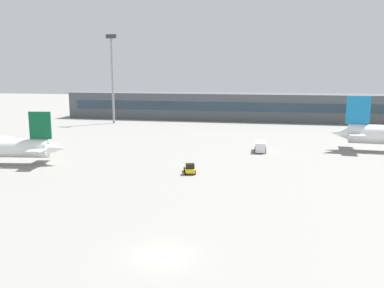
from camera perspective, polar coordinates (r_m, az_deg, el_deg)
ground_plane at (r=75.33m, az=3.86°, el=-2.38°), size 400.00×400.00×0.00m
terminal_building at (r=139.06m, az=7.36°, el=5.21°), size 122.48×12.13×9.00m
baggage_tug_yellow at (r=65.99m, az=-0.33°, el=-3.46°), size 2.56×3.87×1.75m
service_van_white at (r=84.83m, az=9.60°, el=-0.31°), size 2.43×5.25×2.08m
floodlight_tower_west at (r=131.14m, az=-11.14°, el=9.77°), size 3.20×0.80×27.59m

